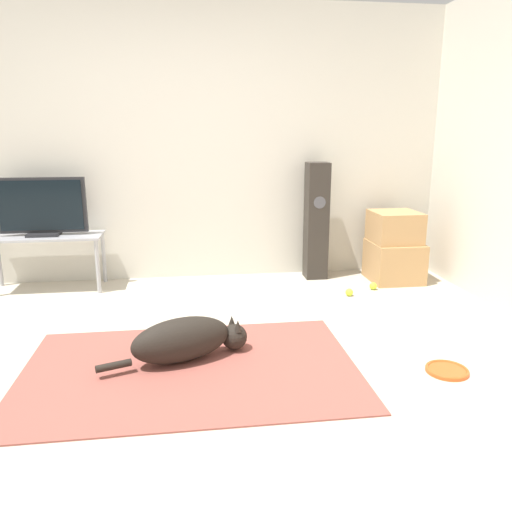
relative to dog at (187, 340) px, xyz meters
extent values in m
plane|color=#BCB29E|center=(-0.08, -0.17, -0.14)|extent=(12.00, 12.00, 0.00)
cube|color=beige|center=(-0.08, 1.93, 1.13)|extent=(8.00, 0.06, 2.55)
cube|color=#934C42|center=(0.02, -0.12, -0.14)|extent=(2.00, 1.31, 0.01)
ellipsoid|color=black|center=(-0.03, -0.01, 0.01)|extent=(0.67, 0.44, 0.28)
sphere|color=black|center=(0.31, 0.11, -0.05)|extent=(0.17, 0.17, 0.17)
cone|color=black|center=(0.29, 0.16, 0.05)|extent=(0.05, 0.05, 0.08)
cone|color=black|center=(0.33, 0.07, 0.05)|extent=(0.05, 0.05, 0.08)
cylinder|color=black|center=(-0.42, -0.16, -0.07)|extent=(0.21, 0.11, 0.04)
cylinder|color=#DB511E|center=(1.54, -0.36, -0.14)|extent=(0.25, 0.25, 0.02)
torus|color=#DB511E|center=(1.54, -0.36, -0.13)|extent=(0.25, 0.25, 0.02)
cube|color=tan|center=(1.98, 1.50, 0.04)|extent=(0.46, 0.47, 0.37)
cube|color=tan|center=(1.97, 1.51, 0.38)|extent=(0.43, 0.44, 0.29)
cube|color=#2D2823|center=(1.25, 1.71, 0.41)|extent=(0.21, 0.21, 1.12)
cylinder|color=#4C4C51|center=(1.25, 1.60, 0.61)|extent=(0.11, 0.00, 0.11)
cube|color=#A8A8AD|center=(-1.24, 1.66, 0.34)|extent=(1.00, 0.40, 0.02)
cylinder|color=#A8A8AD|center=(-0.77, 1.49, 0.10)|extent=(0.04, 0.04, 0.48)
cylinder|color=#A8A8AD|center=(-0.77, 1.83, 0.10)|extent=(0.04, 0.04, 0.48)
cube|color=#232326|center=(-1.24, 1.66, 0.37)|extent=(0.27, 0.20, 0.02)
cube|color=#232326|center=(-1.24, 1.67, 0.62)|extent=(0.77, 0.04, 0.49)
cube|color=black|center=(-1.24, 1.65, 0.62)|extent=(0.70, 0.01, 0.44)
sphere|color=#C6E033|center=(1.41, 1.09, -0.11)|extent=(0.07, 0.07, 0.07)
sphere|color=#C6E033|center=(1.68, 1.24, -0.11)|extent=(0.07, 0.07, 0.07)
camera|label=1|loc=(0.03, -2.90, 1.25)|focal=35.00mm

